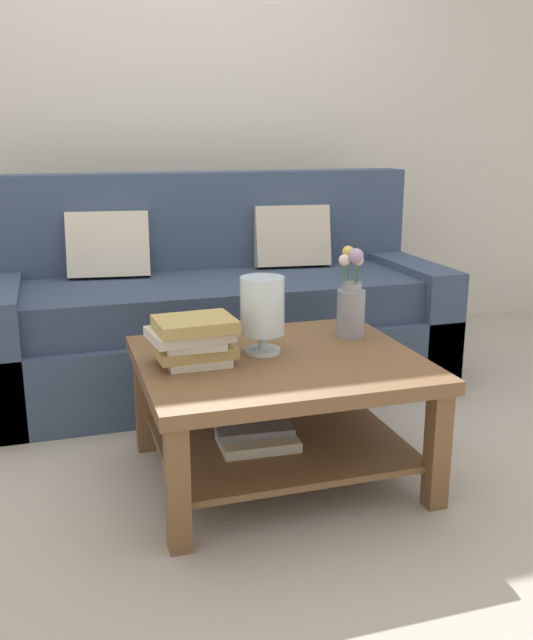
# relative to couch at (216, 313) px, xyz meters

# --- Properties ---
(ground_plane) EXTENTS (10.00, 10.00, 0.00)m
(ground_plane) POSITION_rel_couch_xyz_m (-0.04, -0.81, -0.36)
(ground_plane) COLOR #ADA393
(back_wall) EXTENTS (6.40, 0.12, 2.70)m
(back_wall) POSITION_rel_couch_xyz_m (-0.04, 0.84, 0.99)
(back_wall) COLOR beige
(back_wall) RESTS_ON ground
(couch) EXTENTS (2.27, 0.90, 1.06)m
(couch) POSITION_rel_couch_xyz_m (0.00, 0.00, 0.00)
(couch) COLOR #384760
(couch) RESTS_ON ground
(coffee_table) EXTENTS (1.01, 0.86, 0.47)m
(coffee_table) POSITION_rel_couch_xyz_m (-0.03, -1.09, -0.03)
(coffee_table) COLOR brown
(coffee_table) RESTS_ON ground
(book_stack_main) EXTENTS (0.31, 0.25, 0.17)m
(book_stack_main) POSITION_rel_couch_xyz_m (-0.33, -1.07, 0.20)
(book_stack_main) COLOR beige
(book_stack_main) RESTS_ON coffee_table
(glass_hurricane_vase) EXTENTS (0.16, 0.16, 0.29)m
(glass_hurricane_vase) POSITION_rel_couch_xyz_m (-0.07, -1.02, 0.28)
(glass_hurricane_vase) COLOR silver
(glass_hurricane_vase) RESTS_ON coffee_table
(flower_pitcher) EXTENTS (0.11, 0.12, 0.36)m
(flower_pitcher) POSITION_rel_couch_xyz_m (0.33, -0.92, 0.25)
(flower_pitcher) COLOR gray
(flower_pitcher) RESTS_ON coffee_table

